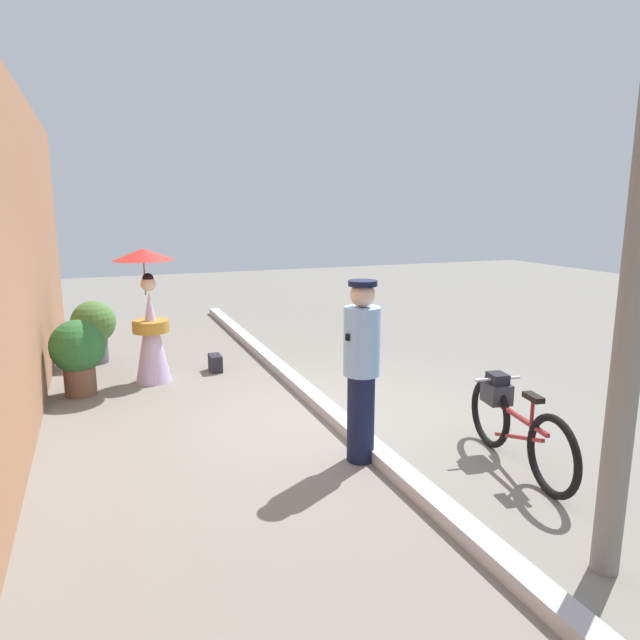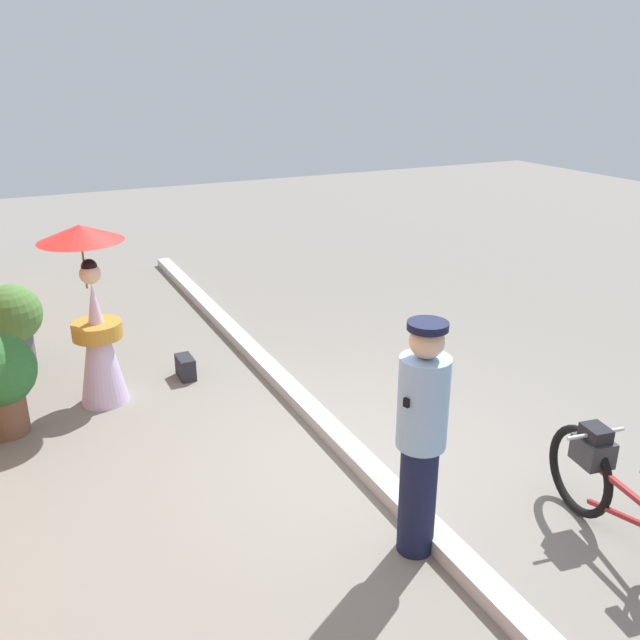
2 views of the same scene
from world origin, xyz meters
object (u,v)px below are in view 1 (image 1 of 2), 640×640
Objects in this scene: potted_plant_small at (95,326)px; backpack_on_pavement at (216,363)px; bicycle_near_officer at (514,423)px; potted_plant_by_door at (79,351)px; person_officer at (362,366)px; person_with_parasol at (149,315)px.

potted_plant_small reaches higher than backpack_on_pavement.
bicycle_near_officer is 5.73× the size of backpack_on_pavement.
backpack_on_pavement is at bearing 25.87° from bicycle_near_officer.
potted_plant_small is (1.58, -0.19, -0.00)m from potted_plant_by_door.
potted_plant_by_door is at bearing 39.33° from person_officer.
person_officer is 5.21m from potted_plant_small.
potted_plant_small is at bearing 34.50° from bicycle_near_officer.
potted_plant_by_door is 1.01× the size of potted_plant_small.
bicycle_near_officer is at bearing -134.06° from potted_plant_by_door.
person_with_parasol is at bearing -151.49° from potted_plant_small.
bicycle_near_officer is at bearing -154.13° from backpack_on_pavement.
bicycle_near_officer is 1.00× the size of person_officer.
backpack_on_pavement is (0.41, -1.82, -0.44)m from potted_plant_by_door.
bicycle_near_officer is at bearing -115.38° from person_officer.
potted_plant_by_door reaches higher than backpack_on_pavement.
person_with_parasol is at bearing 25.79° from person_officer.
person_with_parasol is 1.55m from potted_plant_small.
backpack_on_pavement is (3.48, 0.70, -0.80)m from person_officer.
potted_plant_by_door is 1.92m from backpack_on_pavement.
person_with_parasol is 1.01m from potted_plant_by_door.
potted_plant_small is at bearing 26.58° from person_officer.
person_with_parasol reaches higher than person_officer.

